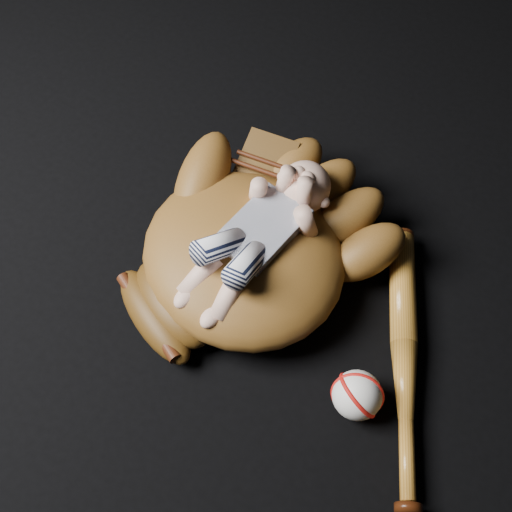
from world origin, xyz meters
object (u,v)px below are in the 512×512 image
at_px(baseball_glove, 243,250).
at_px(newborn_baby, 252,238).
at_px(baseball_bat, 404,359).
at_px(baseball, 357,395).

bearing_deg(baseball_glove, newborn_baby, 29.80).
height_order(baseball_glove, newborn_baby, newborn_baby).
height_order(baseball_bat, baseball, baseball).
relative_size(newborn_baby, baseball_bat, 0.71).
bearing_deg(baseball, newborn_baby, 158.84).
distance_m(newborn_baby, baseball, 0.30).
bearing_deg(newborn_baby, baseball, -16.35).
bearing_deg(baseball, baseball_bat, 72.10).
relative_size(baseball_glove, baseball_bat, 1.07).
relative_size(baseball_glove, baseball, 6.59).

